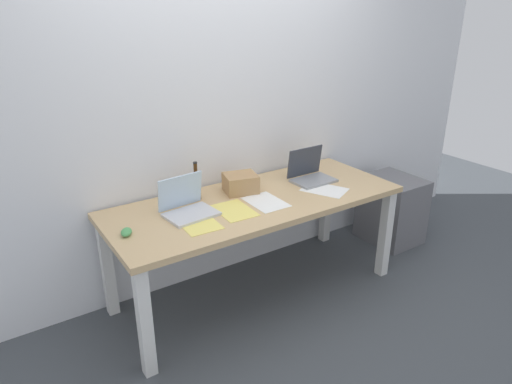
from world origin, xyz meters
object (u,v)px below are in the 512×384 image
Objects in this scene: laptop_right at (310,174)px; filing_cabinet at (391,209)px; desk at (256,210)px; laptop_left at (187,206)px; computer_mouse at (126,232)px; cardboard_box at (241,183)px; beer_bottle at (196,185)px.

laptop_right is 1.03m from filing_cabinet.
laptop_left reaches higher than desk.
laptop_left is 0.58× the size of filing_cabinet.
laptop_right is at bearing 29.28° from computer_mouse.
cardboard_box reaches higher than filing_cabinet.
beer_bottle is 0.32m from cardboard_box.
beer_bottle is 0.46× the size of filing_cabinet.
laptop_right is at bearing 1.69° from laptop_left.
filing_cabinet is at bearing -2.71° from laptop_right.
beer_bottle reaches higher than filing_cabinet.
computer_mouse is (-0.41, -0.07, -0.03)m from laptop_left.
filing_cabinet is at bearing -5.38° from cardboard_box.
laptop_right reaches higher than computer_mouse.
laptop_left is at bearing 174.90° from desk.
cardboard_box is (0.46, 0.12, 0.01)m from laptop_left.
laptop_left is 1.51× the size of cardboard_box.
desk is 3.51× the size of filing_cabinet.
filing_cabinet is at bearing -6.01° from beer_bottle.
computer_mouse is 0.18× the size of filing_cabinet.
desk is 0.43m from beer_bottle.
cardboard_box is (0.31, -0.05, -0.04)m from beer_bottle.
desk is 6.53× the size of laptop_right.
computer_mouse reaches higher than filing_cabinet.
desk reaches higher than filing_cabinet.
desk is 0.90m from computer_mouse.
computer_mouse is (-0.89, -0.02, 0.10)m from desk.
laptop_right reaches higher than filing_cabinet.
beer_bottle is at bearing 170.57° from laptop_right.
laptop_left is 1.97m from filing_cabinet.
cardboard_box is at bearing 170.23° from laptop_right.
filing_cabinet is (1.44, -0.14, -0.51)m from cardboard_box.
desk is 0.55m from laptop_right.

